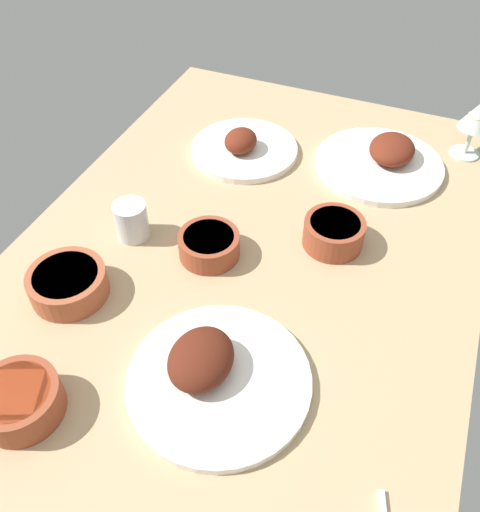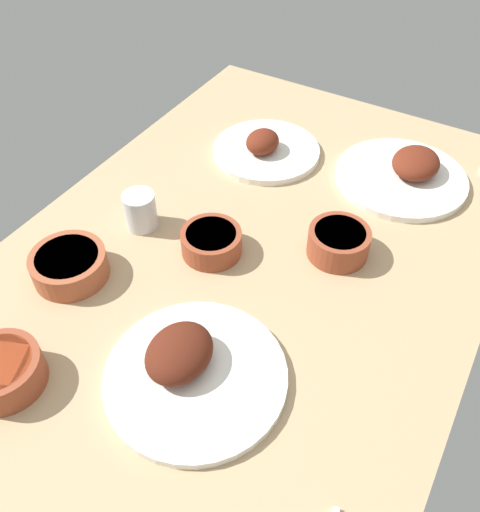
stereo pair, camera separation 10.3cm
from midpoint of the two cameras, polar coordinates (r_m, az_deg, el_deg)
dining_table at (r=105.98cm, az=-2.78°, el=-1.65°), size 140.00×90.00×4.00cm
plate_center_main at (r=87.35cm, az=-6.38°, el=-12.51°), size 29.72×29.72×7.38cm
plate_near_viewer at (r=131.75cm, az=-1.91°, el=11.41°), size 25.84×25.84×6.68cm
plate_far_side at (r=130.25cm, az=12.82°, el=9.90°), size 29.85×29.85×6.85cm
bowl_soup at (r=103.77cm, az=-20.63°, el=-2.85°), size 14.29×14.29×5.22cm
bowl_cream at (r=106.95cm, az=7.28°, el=2.42°), size 12.11×12.11×5.79cm
bowl_sauce at (r=91.68cm, az=-25.60°, el=-13.88°), size 12.87×12.87×5.73cm
bowl_pasta at (r=104.77cm, az=-6.14°, el=1.09°), size 12.06×12.06×4.96cm
wine_glass at (r=136.07cm, az=21.94°, el=13.40°), size 7.60×7.60×14.00cm
water_tumbler at (r=110.69cm, az=-14.13°, el=3.56°), size 6.71×6.71×7.94cm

